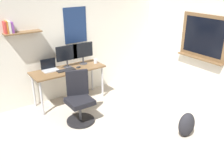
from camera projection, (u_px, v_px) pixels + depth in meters
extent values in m
plane|color=#ADA393|center=(135.00, 150.00, 3.92)|extent=(5.20, 5.20, 0.00)
cube|color=silver|center=(63.00, 38.00, 5.25)|extent=(5.00, 0.10, 2.60)
cube|color=brown|center=(23.00, 32.00, 4.59)|extent=(0.68, 0.20, 0.02)
cube|color=navy|center=(75.00, 25.00, 5.26)|extent=(0.52, 0.01, 0.74)
cube|color=#C63833|center=(5.00, 28.00, 4.41)|extent=(0.03, 0.14, 0.21)
cube|color=orange|center=(7.00, 27.00, 4.42)|extent=(0.02, 0.14, 0.22)
cube|color=silver|center=(9.00, 27.00, 4.45)|extent=(0.04, 0.14, 0.21)
cube|color=#7A3D99|center=(12.00, 27.00, 4.48)|extent=(0.04, 0.14, 0.19)
cube|color=brown|center=(204.00, 36.00, 5.18)|extent=(0.04, 1.10, 0.90)
cube|color=black|center=(203.00, 37.00, 5.18)|extent=(0.01, 0.94, 0.76)
cube|color=brown|center=(199.00, 58.00, 5.34)|extent=(0.12, 1.10, 0.03)
cube|color=brown|center=(68.00, 70.00, 5.15)|extent=(1.51, 0.56, 0.03)
cylinder|color=#B7B7BC|center=(42.00, 98.00, 4.77)|extent=(0.04, 0.04, 0.71)
cylinder|color=#B7B7BC|center=(102.00, 82.00, 5.50)|extent=(0.04, 0.04, 0.71)
cylinder|color=#B7B7BC|center=(34.00, 90.00, 5.10)|extent=(0.04, 0.04, 0.71)
cylinder|color=#B7B7BC|center=(92.00, 76.00, 5.83)|extent=(0.04, 0.04, 0.71)
cylinder|color=black|center=(81.00, 121.00, 4.68)|extent=(0.52, 0.52, 0.04)
cylinder|color=#4C4C51|center=(80.00, 112.00, 4.60)|extent=(0.05, 0.05, 0.34)
cube|color=black|center=(80.00, 101.00, 4.51)|extent=(0.44, 0.44, 0.09)
cube|color=black|center=(77.00, 83.00, 4.58)|extent=(0.40, 0.20, 0.48)
cube|color=#ADAFB5|center=(51.00, 70.00, 5.04)|extent=(0.31, 0.21, 0.02)
cube|color=black|center=(48.00, 64.00, 5.07)|extent=(0.31, 0.01, 0.21)
cylinder|color=#38383D|center=(68.00, 67.00, 5.24)|extent=(0.17, 0.17, 0.01)
cylinder|color=#38383D|center=(67.00, 63.00, 5.21)|extent=(0.03, 0.03, 0.14)
cube|color=black|center=(67.00, 53.00, 5.11)|extent=(0.46, 0.02, 0.31)
cylinder|color=#38383D|center=(83.00, 63.00, 5.44)|extent=(0.17, 0.17, 0.01)
cylinder|color=#38383D|center=(83.00, 60.00, 5.41)|extent=(0.03, 0.03, 0.14)
cube|color=black|center=(83.00, 50.00, 5.31)|extent=(0.46, 0.02, 0.31)
cube|color=black|center=(66.00, 70.00, 5.05)|extent=(0.37, 0.13, 0.02)
ellipsoid|color=#262628|center=(78.00, 67.00, 5.19)|extent=(0.10, 0.06, 0.03)
cylinder|color=silver|center=(96.00, 61.00, 5.46)|extent=(0.08, 0.08, 0.09)
ellipsoid|color=#232328|center=(187.00, 125.00, 4.19)|extent=(0.32, 0.22, 0.43)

